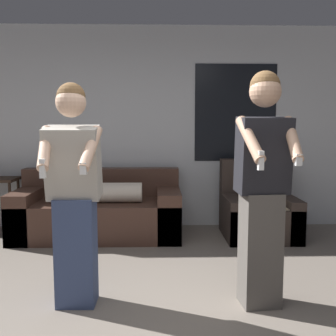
{
  "coord_description": "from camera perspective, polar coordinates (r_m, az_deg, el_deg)",
  "views": [
    {
      "loc": [
        0.12,
        -2.3,
        1.41
      ],
      "look_at": [
        0.2,
        0.65,
        1.07
      ],
      "focal_mm": 42.0,
      "sensor_mm": 36.0,
      "label": 1
    }
  ],
  "objects": [
    {
      "name": "couch",
      "position": [
        5.04,
        -10.01,
        -6.24
      ],
      "size": [
        2.04,
        0.91,
        0.82
      ],
      "color": "#472D23",
      "rests_on": "ground_plane"
    },
    {
      "name": "person_right",
      "position": [
        3.05,
        13.55,
        -2.53
      ],
      "size": [
        0.45,
        0.49,
        1.8
      ],
      "color": "#56514C",
      "rests_on": "ground_plane"
    },
    {
      "name": "person_left",
      "position": [
        3.06,
        -13.48,
        -3.64
      ],
      "size": [
        0.46,
        0.49,
        1.71
      ],
      "color": "#384770",
      "rests_on": "ground_plane"
    },
    {
      "name": "armchair",
      "position": [
        5.07,
        12.97,
        -6.16
      ],
      "size": [
        0.87,
        0.82,
        0.95
      ],
      "color": "#332823",
      "rests_on": "ground_plane"
    },
    {
      "name": "wall_back",
      "position": [
        5.36,
        -2.65,
        5.89
      ],
      "size": [
        6.24,
        0.07,
        2.7
      ],
      "color": "silver",
      "rests_on": "ground_plane"
    }
  ]
}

